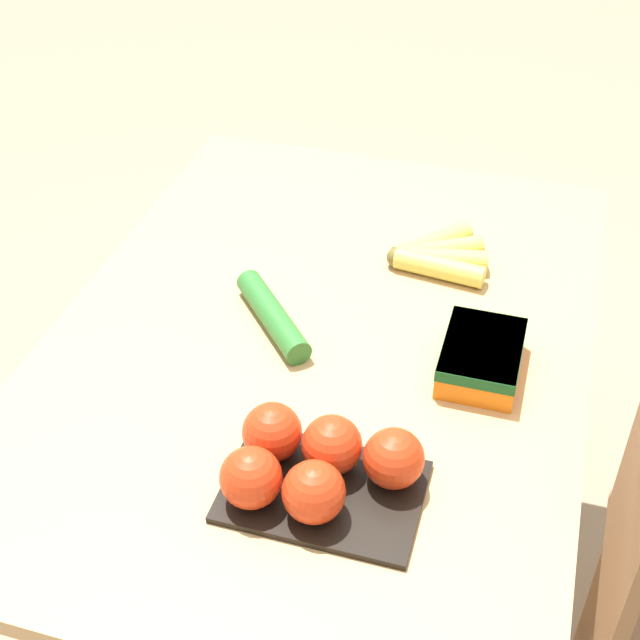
% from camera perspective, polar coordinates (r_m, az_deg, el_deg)
% --- Properties ---
extents(ground_plane, '(12.00, 12.00, 0.00)m').
position_cam_1_polar(ground_plane, '(2.00, 0.00, -17.77)').
color(ground_plane, gray).
extents(dining_table, '(1.21, 0.85, 0.75)m').
position_cam_1_polar(dining_table, '(1.51, 0.00, -4.15)').
color(dining_table, tan).
rests_on(dining_table, ground_plane).
extents(banana_bunch, '(0.17, 0.18, 0.04)m').
position_cam_1_polar(banana_bunch, '(1.59, 7.45, 4.11)').
color(banana_bunch, brown).
rests_on(banana_bunch, dining_table).
extents(tomato_pack, '(0.18, 0.26, 0.09)m').
position_cam_1_polar(tomato_pack, '(1.17, -0.38, -9.26)').
color(tomato_pack, black).
rests_on(tomato_pack, dining_table).
extents(carrot_bag, '(0.16, 0.12, 0.06)m').
position_cam_1_polar(carrot_bag, '(1.37, 10.30, -2.24)').
color(carrot_bag, orange).
rests_on(carrot_bag, dining_table).
extents(cucumber_near, '(0.19, 0.17, 0.04)m').
position_cam_1_polar(cucumber_near, '(1.44, -3.05, 0.29)').
color(cucumber_near, '#2D702D').
rests_on(cucumber_near, dining_table).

